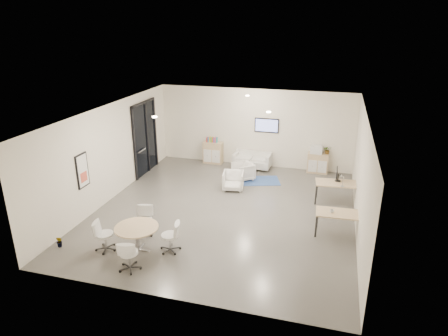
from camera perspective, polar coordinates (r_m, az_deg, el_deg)
name	(u,v)px	position (r m, az deg, el deg)	size (l,w,h in m)	color
room_shell	(225,164)	(12.28, 0.18, 0.62)	(9.60, 10.60, 4.80)	#504F49
glass_door	(145,136)	(15.93, -11.21, 4.52)	(0.09, 1.90, 2.85)	black
artwork	(82,171)	(12.59, -19.57, -0.37)	(0.05, 0.54, 1.04)	black
wall_tv	(267,125)	(16.31, 6.12, 6.07)	(0.98, 0.06, 0.58)	black
ceiling_spots	(226,107)	(12.68, 0.33, 8.68)	(3.14, 4.14, 0.03)	#FFEAC6
sideboard_left	(213,153)	(16.98, -1.58, 2.21)	(0.81, 0.42, 0.91)	tan
sideboard_right	(318,163)	(16.32, 13.24, 0.70)	(0.81, 0.39, 0.81)	tan
books	(212,140)	(16.83, -1.73, 4.06)	(0.47, 0.14, 0.22)	red
printer	(317,149)	(16.15, 13.11, 2.60)	(0.50, 0.43, 0.33)	white
loveseat	(252,161)	(16.49, 4.08, 1.05)	(1.53, 0.82, 0.56)	white
blue_rug	(260,181)	(15.26, 5.12, -1.82)	(1.47, 0.98, 0.01)	#2B4A85
armchair_left	(243,171)	(15.22, 2.74, -0.37)	(0.71, 0.66, 0.73)	white
armchair_right	(233,180)	(14.32, 1.32, -1.71)	(0.72, 0.67, 0.74)	white
desk_rear	(337,185)	(13.68, 15.89, -2.31)	(1.46, 0.84, 0.73)	tan
desk_front	(340,215)	(11.71, 16.28, -6.48)	(1.37, 0.73, 0.70)	tan
monitor	(337,174)	(13.71, 15.85, -0.87)	(0.20, 0.50, 0.44)	black
round_table	(137,230)	(10.79, -12.37, -8.61)	(1.15, 1.15, 0.70)	tan
meeting_chairs	(137,237)	(10.88, -12.29, -9.54)	(2.37, 2.37, 0.82)	white
plant_cabinet	(327,151)	(16.18, 14.56, 2.40)	(0.29, 0.32, 0.25)	#3F7F3F
plant_floor	(60,245)	(11.80, -22.38, -10.09)	(0.18, 0.33, 0.15)	#3F7F3F
cup	(332,211)	(11.59, 15.18, -5.93)	(0.11, 0.09, 0.11)	white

